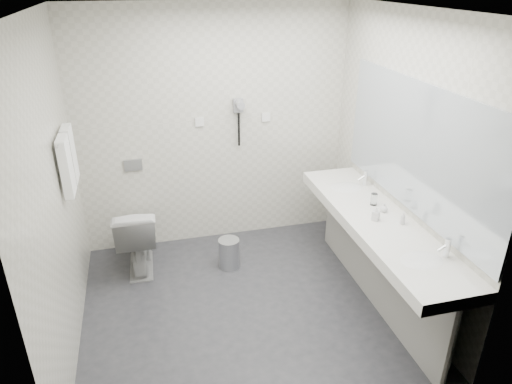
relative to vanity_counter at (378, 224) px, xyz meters
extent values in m
plane|color=#2A2A2F|center=(-1.12, 0.20, -0.80)|extent=(2.80, 2.80, 0.00)
plane|color=silver|center=(-1.12, 0.20, 1.70)|extent=(2.80, 2.80, 0.00)
plane|color=beige|center=(-1.12, 1.50, 0.45)|extent=(2.80, 0.00, 2.80)
plane|color=beige|center=(-1.12, -1.10, 0.45)|extent=(2.80, 0.00, 2.80)
plane|color=beige|center=(-2.52, 0.20, 0.45)|extent=(0.00, 2.60, 2.60)
plane|color=beige|center=(0.27, 0.20, 0.45)|extent=(0.00, 2.60, 2.60)
cube|color=silver|center=(0.00, 0.00, 0.00)|extent=(0.55, 2.20, 0.10)
cube|color=gray|center=(0.02, 0.00, -0.42)|extent=(0.03, 2.15, 0.75)
cylinder|color=silver|center=(0.05, -1.04, -0.42)|extent=(0.06, 0.06, 0.75)
cylinder|color=silver|center=(0.05, 1.04, -0.42)|extent=(0.06, 0.06, 0.75)
cube|color=#B2BCC6|center=(0.26, 0.00, 0.65)|extent=(0.02, 2.20, 1.05)
ellipsoid|color=silver|center=(0.00, -0.65, 0.04)|extent=(0.40, 0.31, 0.05)
ellipsoid|color=silver|center=(0.00, 0.65, 0.04)|extent=(0.40, 0.31, 0.05)
cylinder|color=silver|center=(0.19, -0.65, 0.12)|extent=(0.04, 0.04, 0.15)
cylinder|color=silver|center=(0.19, 0.65, 0.12)|extent=(0.04, 0.04, 0.15)
imported|color=beige|center=(-0.04, -0.02, 0.11)|extent=(0.08, 0.08, 0.12)
imported|color=beige|center=(0.10, 0.10, 0.09)|extent=(0.09, 0.09, 0.08)
imported|color=beige|center=(0.14, -0.13, 0.10)|extent=(0.06, 0.06, 0.11)
cylinder|color=silver|center=(0.08, 0.24, 0.10)|extent=(0.06, 0.06, 0.11)
imported|color=silver|center=(-2.01, 1.07, -0.45)|extent=(0.42, 0.71, 0.71)
cube|color=#B2B5BA|center=(-1.98, 1.49, 0.15)|extent=(0.18, 0.02, 0.12)
cylinder|color=#B2B5BA|center=(-1.13, 0.85, -0.65)|extent=(0.27, 0.27, 0.30)
cylinder|color=#B2B5BA|center=(-1.13, 0.85, -0.50)|extent=(0.21, 0.21, 0.02)
cylinder|color=silver|center=(-2.47, 0.75, 0.75)|extent=(0.02, 0.62, 0.02)
cube|color=white|center=(-2.46, 0.61, 0.53)|extent=(0.07, 0.24, 0.48)
cube|color=white|center=(-2.46, 0.89, 0.53)|extent=(0.07, 0.24, 0.48)
cube|color=gray|center=(-0.88, 1.47, 0.70)|extent=(0.10, 0.04, 0.14)
cylinder|color=gray|center=(-0.88, 1.40, 0.73)|extent=(0.08, 0.14, 0.08)
cylinder|color=black|center=(-0.88, 1.46, 0.45)|extent=(0.02, 0.02, 0.35)
cube|color=silver|center=(-1.27, 1.49, 0.55)|extent=(0.09, 0.02, 0.09)
cube|color=silver|center=(-0.57, 1.49, 0.55)|extent=(0.09, 0.02, 0.09)
camera|label=1|loc=(-1.85, -3.08, 1.93)|focal=32.68mm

